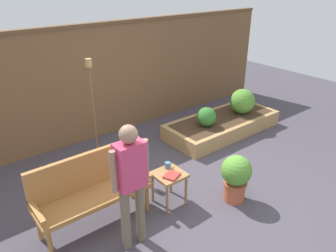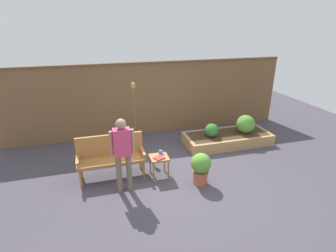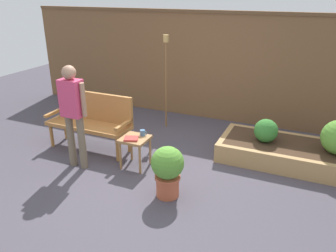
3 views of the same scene
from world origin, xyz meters
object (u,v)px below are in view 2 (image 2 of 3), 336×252
at_px(cup_on_table, 161,152).
at_px(person_by_bench, 123,150).
at_px(shrub_far_corner, 246,124).
at_px(potted_boxwood, 201,167).
at_px(book_on_table, 159,158).
at_px(shrub_near_bench, 212,130).
at_px(garden_bench, 111,153).
at_px(side_table, 159,160).
at_px(tiki_torch, 134,104).

distance_m(cup_on_table, person_by_bench, 1.07).
distance_m(shrub_far_corner, person_by_bench, 3.85).
bearing_deg(potted_boxwood, book_on_table, 150.33).
relative_size(book_on_table, shrub_near_bench, 0.55).
height_order(shrub_far_corner, person_by_bench, person_by_bench).
bearing_deg(shrub_near_bench, potted_boxwood, -121.55).
relative_size(cup_on_table, person_by_bench, 0.07).
height_order(shrub_near_bench, person_by_bench, person_by_bench).
height_order(garden_bench, person_by_bench, person_by_bench).
distance_m(book_on_table, shrub_near_bench, 2.09).
relative_size(side_table, cup_on_table, 4.18).
bearing_deg(garden_bench, person_by_bench, -73.29).
bearing_deg(cup_on_table, person_by_bench, -152.00).
xyz_separation_m(tiki_torch, person_by_bench, (-0.56, -2.01, -0.27)).
bearing_deg(shrub_far_corner, book_on_table, -157.79).
bearing_deg(tiki_torch, shrub_far_corner, -11.43).
relative_size(cup_on_table, potted_boxwood, 0.16).
relative_size(garden_bench, shrub_near_bench, 3.92).
relative_size(side_table, shrub_near_bench, 1.31).
bearing_deg(garden_bench, side_table, -17.70).
bearing_deg(book_on_table, potted_boxwood, -51.33).
distance_m(side_table, shrub_near_bench, 2.04).
height_order(side_table, shrub_near_bench, shrub_near_bench).
height_order(garden_bench, shrub_far_corner, garden_bench).
height_order(shrub_near_bench, shrub_far_corner, shrub_far_corner).
bearing_deg(cup_on_table, tiki_torch, 101.43).
bearing_deg(potted_boxwood, garden_bench, 154.55).
relative_size(shrub_near_bench, tiki_torch, 0.21).
xyz_separation_m(book_on_table, tiki_torch, (-0.23, 1.74, 0.71)).
relative_size(side_table, person_by_bench, 0.31).
bearing_deg(side_table, shrub_near_bench, 31.37).
height_order(side_table, person_by_bench, person_by_bench).
bearing_deg(potted_boxwood, tiki_torch, 114.77).
bearing_deg(tiki_torch, cup_on_table, -78.57).
bearing_deg(potted_boxwood, shrub_far_corner, 38.42).
xyz_separation_m(cup_on_table, shrub_far_corner, (2.69, 0.94, 0.03)).
bearing_deg(garden_bench, shrub_near_bench, 15.06).
distance_m(garden_bench, tiki_torch, 1.68).
relative_size(side_table, potted_boxwood, 0.69).
distance_m(garden_bench, shrub_far_corner, 3.83).
height_order(cup_on_table, book_on_table, cup_on_table).
bearing_deg(garden_bench, potted_boxwood, -25.45).
relative_size(cup_on_table, tiki_torch, 0.06).
xyz_separation_m(shrub_far_corner, tiki_torch, (-3.00, 0.61, 0.65)).
relative_size(shrub_far_corner, tiki_torch, 0.29).
xyz_separation_m(shrub_far_corner, person_by_bench, (-3.56, -1.40, 0.38)).
bearing_deg(shrub_near_bench, shrub_far_corner, 0.00).
bearing_deg(person_by_bench, tiki_torch, 74.39).
bearing_deg(book_on_table, shrub_far_corner, 0.56).
height_order(shrub_near_bench, tiki_torch, tiki_torch).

